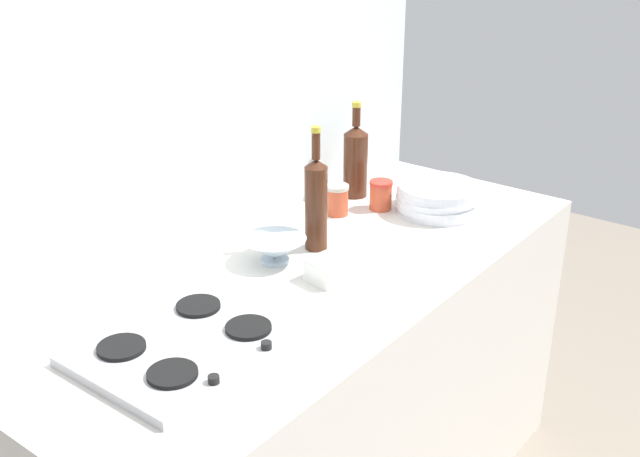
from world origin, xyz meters
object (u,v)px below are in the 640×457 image
stovetop_hob (187,343)px  wine_bottle_leftmost (356,160)px  mixing_bowl (275,249)px  butter_dish (337,266)px  plate_stack (437,198)px  condiment_jar_front (337,200)px  wine_bottle_mid_left (316,202)px  condiment_jar_rear (381,195)px

stovetop_hob → wine_bottle_leftmost: size_ratio=1.43×
mixing_bowl → butter_dish: size_ratio=1.12×
plate_stack → wine_bottle_leftmost: (-0.04, 0.29, 0.08)m
stovetop_hob → butter_dish: 0.49m
plate_stack → condiment_jar_front: 0.32m
mixing_bowl → butter_dish: (0.03, -0.19, -0.01)m
wine_bottle_leftmost → butter_dish: bearing=-149.3°
stovetop_hob → butter_dish: (0.48, -0.05, 0.02)m
plate_stack → wine_bottle_mid_left: 0.48m
stovetop_hob → plate_stack: 1.04m
plate_stack → butter_dish: plate_stack is taller
plate_stack → mixing_bowl: bearing=163.9°
wine_bottle_leftmost → wine_bottle_mid_left: bearing=-159.4°
stovetop_hob → condiment_jar_front: bearing=13.6°
stovetop_hob → condiment_jar_rear: 0.96m
wine_bottle_mid_left → butter_dish: size_ratio=2.29×
stovetop_hob → mixing_bowl: mixing_bowl is taller
plate_stack → wine_bottle_mid_left: size_ratio=0.74×
plate_stack → condiment_jar_front: condiment_jar_front is taller
condiment_jar_rear → wine_bottle_leftmost: bearing=70.5°
stovetop_hob → wine_bottle_leftmost: wine_bottle_leftmost is taller
condiment_jar_front → condiment_jar_rear: size_ratio=1.03×
plate_stack → mixing_bowl: 0.61m
butter_dish → condiment_jar_front: bearing=36.4°
wine_bottle_leftmost → stovetop_hob: bearing=-165.9°
plate_stack → condiment_jar_rear: condiment_jar_rear is taller
condiment_jar_rear → condiment_jar_front: bearing=145.7°
plate_stack → butter_dish: 0.56m
wine_bottle_mid_left → butter_dish: (-0.11, -0.15, -0.11)m
condiment_jar_front → butter_dish: bearing=-143.6°
wine_bottle_mid_left → mixing_bowl: bearing=166.5°
butter_dish → condiment_jar_front: condiment_jar_front is taller
condiment_jar_rear → plate_stack: bearing=-59.9°
mixing_bowl → butter_dish: mixing_bowl is taller
condiment_jar_rear → wine_bottle_mid_left: bearing=-177.0°
mixing_bowl → condiment_jar_front: 0.38m
mixing_bowl → condiment_jar_rear: condiment_jar_rear is taller
mixing_bowl → condiment_jar_rear: size_ratio=1.86×
wine_bottle_leftmost → butter_dish: size_ratio=2.04×
wine_bottle_leftmost → mixing_bowl: size_ratio=1.82×
wine_bottle_leftmost → wine_bottle_mid_left: (-0.41, -0.15, 0.02)m
mixing_bowl → condiment_jar_rear: bearing=-1.7°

